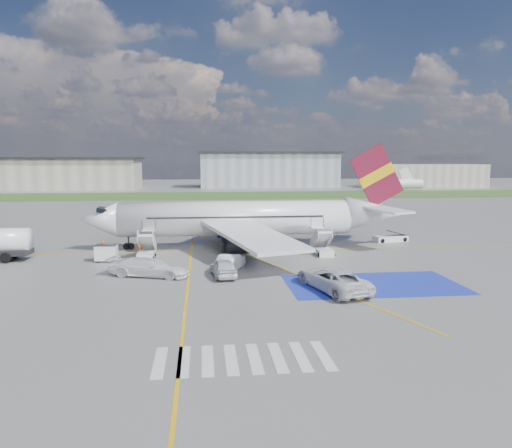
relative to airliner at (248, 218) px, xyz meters
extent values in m
plane|color=#60605E|center=(-1.51, -14.00, -3.39)|extent=(400.00, 400.00, 0.00)
cube|color=#2D4C1E|center=(-1.51, 81.00, -3.39)|extent=(400.00, 30.00, 0.01)
cube|color=gold|center=(-1.51, -2.00, -3.39)|extent=(120.00, 0.20, 0.01)
cube|color=gold|center=(-6.51, -24.00, -3.39)|extent=(0.20, 60.00, 0.01)
cube|color=gold|center=(-1.51, -2.00, -3.39)|extent=(20.71, 56.45, 0.01)
cube|color=#1B2EA7|center=(8.49, -18.00, -3.39)|extent=(14.00, 8.00, 0.01)
cube|color=silver|center=(-7.51, -32.00, -3.39)|extent=(0.60, 4.00, 0.01)
cube|color=silver|center=(-6.31, -32.00, -3.39)|extent=(0.60, 4.00, 0.01)
cube|color=silver|center=(-5.11, -32.00, -3.39)|extent=(0.60, 4.00, 0.01)
cube|color=silver|center=(-3.91, -32.00, -3.39)|extent=(0.60, 4.00, 0.01)
cube|color=silver|center=(-2.71, -32.00, -3.39)|extent=(0.60, 4.00, 0.01)
cube|color=silver|center=(-1.51, -32.00, -3.39)|extent=(0.60, 4.00, 0.01)
cube|color=silver|center=(-0.31, -32.00, -3.39)|extent=(0.60, 4.00, 0.01)
cube|color=silver|center=(0.89, -32.00, -3.39)|extent=(0.60, 4.00, 0.01)
cube|color=gray|center=(-56.51, 116.00, 1.61)|extent=(60.00, 22.00, 10.00)
cube|color=gray|center=(18.49, 121.00, 2.61)|extent=(48.00, 18.00, 12.00)
cube|color=gray|center=(73.49, 114.00, 0.61)|extent=(40.00, 16.00, 8.00)
cylinder|color=silver|center=(-1.51, 0.00, 0.01)|extent=(26.00, 3.90, 3.90)
cone|color=silver|center=(-16.51, 0.00, 0.01)|extent=(4.00, 3.90, 3.90)
cube|color=black|center=(-15.91, 0.00, 1.06)|extent=(1.67, 1.90, 0.82)
cone|color=silver|center=(14.69, 0.00, 0.41)|extent=(6.50, 3.90, 3.90)
cube|color=silver|center=(-0.51, -8.50, -0.59)|extent=(9.86, 15.95, 1.40)
cube|color=silver|center=(-0.51, 8.50, -0.59)|extent=(9.86, 15.95, 1.40)
cylinder|color=#38383A|center=(-1.51, -5.60, -1.99)|extent=(3.40, 2.10, 2.10)
cylinder|color=#38383A|center=(-1.51, 5.60, -1.99)|extent=(3.40, 2.10, 2.10)
cube|color=maroon|center=(14.99, 0.00, 4.81)|extent=(6.62, 0.30, 7.45)
cube|color=#E1AC0C|center=(14.99, 0.00, 4.81)|extent=(4.36, 0.40, 3.08)
cube|color=silver|center=(15.29, -3.20, 1.11)|extent=(4.73, 5.95, 0.49)
cube|color=silver|center=(15.29, 3.20, 1.11)|extent=(4.73, 5.95, 0.49)
cube|color=black|center=(-1.51, -1.96, 0.36)|extent=(19.50, 0.04, 0.18)
cube|color=black|center=(-1.51, 1.96, 0.36)|extent=(19.50, 0.04, 0.18)
cube|color=silver|center=(-11.01, -4.15, -1.94)|extent=(1.40, 3.73, 2.32)
cube|color=silver|center=(-11.01, -2.25, -0.89)|extent=(1.40, 1.00, 0.12)
cylinder|color=black|center=(-11.71, -2.25, -0.34)|extent=(0.06, 0.06, 1.10)
cylinder|color=black|center=(-10.31, -2.25, -0.34)|extent=(0.06, 0.06, 1.10)
cube|color=silver|center=(-11.01, -5.75, -3.04)|extent=(1.60, 2.40, 0.70)
cube|color=silver|center=(7.49, -4.15, -1.94)|extent=(1.40, 3.73, 2.32)
cube|color=silver|center=(7.49, -2.25, -0.89)|extent=(1.40, 1.00, 0.12)
cylinder|color=black|center=(6.79, -2.25, -0.34)|extent=(0.06, 0.06, 1.10)
cylinder|color=black|center=(8.19, -2.25, -0.34)|extent=(0.06, 0.06, 1.10)
cube|color=silver|center=(7.49, -5.75, -3.04)|extent=(1.60, 2.40, 0.70)
cube|color=silver|center=(-14.77, -6.37, -2.51)|extent=(2.14, 1.37, 1.45)
cube|color=black|center=(-14.77, -6.37, -1.74)|extent=(2.03, 1.26, 0.12)
cube|color=silver|center=(17.79, 2.14, -3.04)|extent=(4.50, 2.35, 0.71)
cube|color=black|center=(18.83, 2.38, -2.41)|extent=(2.97, 1.67, 0.80)
imported|color=silver|center=(-3.50, -13.99, -2.60)|extent=(2.46, 4.87, 1.59)
imported|color=#ABADB2|center=(-2.77, -11.69, -2.60)|extent=(3.18, 5.09, 1.58)
imported|color=silver|center=(4.77, -19.26, -2.22)|extent=(4.31, 6.74, 2.34)
imported|color=silver|center=(-9.94, -13.16, -2.34)|extent=(5.81, 3.80, 2.11)
imported|color=orange|center=(-15.24, -5.26, -2.41)|extent=(0.81, 0.62, 1.97)
imported|color=orange|center=(-11.84, -4.07, -2.55)|extent=(0.94, 1.02, 1.68)
imported|color=orange|center=(3.94, -3.93, -2.45)|extent=(1.10, 1.11, 1.88)
camera|label=1|loc=(-5.28, -56.29, 6.80)|focal=35.00mm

